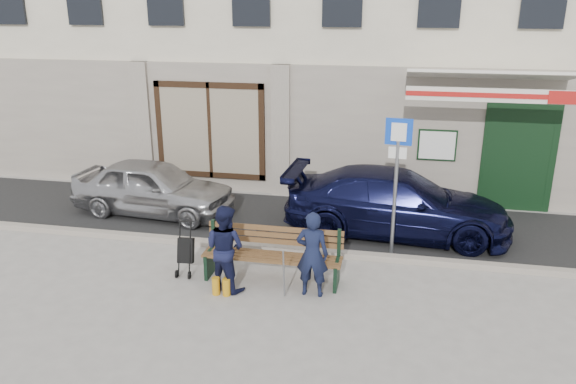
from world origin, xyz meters
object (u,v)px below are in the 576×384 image
(bench, at_px, (269,256))
(stroller, at_px, (186,252))
(man, at_px, (312,254))
(woman, at_px, (225,248))
(parking_sign, at_px, (397,165))
(car_navy, at_px, (397,203))
(car_silver, at_px, (153,187))

(bench, xyz_separation_m, stroller, (-1.50, -0.05, -0.03))
(man, xyz_separation_m, woman, (-1.45, -0.06, 0.01))
(parking_sign, distance_m, bench, 2.87)
(woman, relative_size, stroller, 1.54)
(car_navy, distance_m, stroller, 4.46)
(stroller, bearing_deg, woman, -28.21)
(stroller, bearing_deg, bench, -2.89)
(car_navy, xyz_separation_m, woman, (-2.75, -2.98, 0.07))
(bench, distance_m, stroller, 1.51)
(stroller, bearing_deg, man, -12.46)
(car_silver, distance_m, bench, 4.25)
(parking_sign, relative_size, man, 1.80)
(car_navy, bearing_deg, bench, 143.45)
(parking_sign, height_order, stroller, parking_sign)
(bench, distance_m, man, 0.91)
(car_navy, relative_size, parking_sign, 1.75)
(stroller, bearing_deg, parking_sign, 19.31)
(car_navy, height_order, parking_sign, parking_sign)
(car_navy, height_order, man, man)
(parking_sign, height_order, woman, parking_sign)
(man, bearing_deg, parking_sign, -122.44)
(man, bearing_deg, car_silver, -35.32)
(car_silver, distance_m, parking_sign, 5.59)
(car_navy, bearing_deg, car_silver, 91.79)
(man, bearing_deg, stroller, -6.68)
(car_silver, bearing_deg, stroller, -140.85)
(parking_sign, xyz_separation_m, man, (-1.25, -1.90, -1.03))
(woman, bearing_deg, bench, -126.91)
(car_silver, relative_size, car_navy, 0.80)
(bench, height_order, woman, woman)
(car_navy, distance_m, man, 3.20)
(car_navy, relative_size, woman, 3.12)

